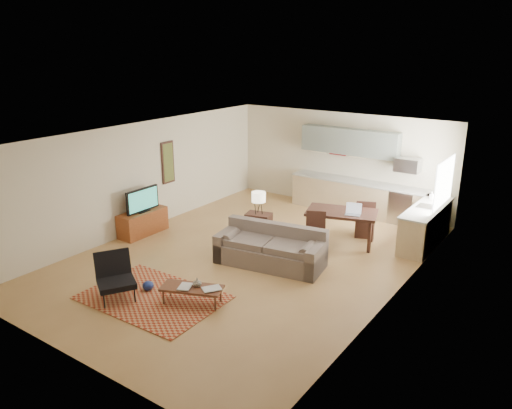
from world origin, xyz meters
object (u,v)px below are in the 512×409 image
Objects in this scene: coffee_table at (192,295)px; tv_credenza at (143,222)px; sofa at (270,247)px; dining_table at (341,227)px; console_table at (259,227)px; armchair at (116,278)px.

tv_credenza is at bearing 128.16° from coffee_table.
sofa reaches higher than dining_table.
console_table reaches higher than tv_credenza.
tv_credenza reaches higher than coffee_table.
tv_credenza is at bearing 70.06° from armchair.
coffee_table is 3.87m from tv_credenza.
armchair is 1.26× the size of console_table.
coffee_table is (-0.23, -2.21, -0.24)m from sofa.
sofa is 2.76× the size of armchair.
dining_table is at bearing 55.35° from coffee_table.
armchair is 3.90m from console_table.
coffee_table is 0.70× the size of dining_table.
coffee_table is 1.43m from armchair.
armchair reaches higher than coffee_table.
armchair is at bearing -131.29° from dining_table.
dining_table reaches higher than coffee_table.
sofa is 2.06m from dining_table.
armchair reaches higher than dining_table.
console_table is 1.94m from dining_table.
armchair is at bearing -173.30° from coffee_table.
console_table is at bearing 125.10° from sofa.
console_table reaches higher than coffee_table.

